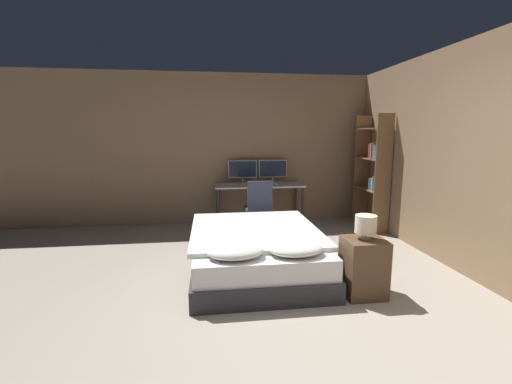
% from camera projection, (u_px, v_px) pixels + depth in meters
% --- Properties ---
extents(ground_plane, '(20.00, 20.00, 0.00)m').
position_uv_depth(ground_plane, '(304.00, 336.00, 2.81)').
color(ground_plane, '#9E9384').
extents(wall_back, '(12.00, 0.06, 2.70)m').
position_uv_depth(wall_back, '(250.00, 149.00, 6.31)').
color(wall_back, '#8E7051').
rests_on(wall_back, ground_plane).
extents(wall_side_right, '(0.06, 12.00, 2.70)m').
position_uv_depth(wall_side_right, '(445.00, 157.00, 4.33)').
color(wall_side_right, '#8E7051').
rests_on(wall_side_right, ground_plane).
extents(bed, '(1.53, 2.00, 0.57)m').
position_uv_depth(bed, '(256.00, 250.00, 4.13)').
color(bed, '#2D2D33').
rests_on(bed, ground_plane).
extents(nightstand, '(0.40, 0.38, 0.59)m').
position_uv_depth(nightstand, '(363.00, 267.00, 3.49)').
color(nightstand, brown).
rests_on(nightstand, ground_plane).
extents(bedside_lamp, '(0.21, 0.21, 0.25)m').
position_uv_depth(bedside_lamp, '(366.00, 224.00, 3.41)').
color(bedside_lamp, gray).
rests_on(bedside_lamp, nightstand).
extents(desk, '(1.57, 0.57, 0.74)m').
position_uv_depth(desk, '(259.00, 190.00, 6.10)').
color(desk, beige).
rests_on(desk, ground_plane).
extents(monitor_left, '(0.52, 0.16, 0.42)m').
position_uv_depth(monitor_left, '(243.00, 170.00, 6.18)').
color(monitor_left, '#B7B7BC').
rests_on(monitor_left, desk).
extents(monitor_right, '(0.52, 0.16, 0.42)m').
position_uv_depth(monitor_right, '(273.00, 170.00, 6.26)').
color(monitor_right, '#B7B7BC').
rests_on(monitor_right, desk).
extents(keyboard, '(0.40, 0.13, 0.02)m').
position_uv_depth(keyboard, '(261.00, 185.00, 5.90)').
color(keyboard, '#B7B7BC').
rests_on(keyboard, desk).
extents(computer_mouse, '(0.07, 0.05, 0.04)m').
position_uv_depth(computer_mouse, '(277.00, 185.00, 5.94)').
color(computer_mouse, '#B7B7BC').
rests_on(computer_mouse, desk).
extents(office_chair, '(0.52, 0.52, 0.91)m').
position_uv_depth(office_chair, '(259.00, 214.00, 5.50)').
color(office_chair, black).
rests_on(office_chair, ground_plane).
extents(bookshelf, '(0.28, 0.81, 1.95)m').
position_uv_depth(bookshelf, '(374.00, 166.00, 5.80)').
color(bookshelf, brown).
rests_on(bookshelf, ground_plane).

